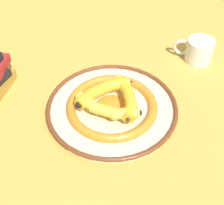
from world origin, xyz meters
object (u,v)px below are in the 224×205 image
object	(u,v)px
decorative_bowl	(112,107)
banana_c	(128,98)
coffee_mug	(199,50)
banana_b	(105,108)
banana_a	(103,90)

from	to	relation	value
decorative_bowl	banana_c	distance (m)	0.06
banana_c	coffee_mug	world-z (taller)	coffee_mug
banana_b	coffee_mug	size ratio (longest dim) A/B	1.45
banana_c	decorative_bowl	bearing A→B (deg)	83.80
banana_c	banana_b	bearing A→B (deg)	112.63
coffee_mug	banana_b	bearing A→B (deg)	61.37
banana_a	banana_c	bearing A→B (deg)	120.51
banana_a	banana_c	distance (m)	0.08
coffee_mug	decorative_bowl	bearing A→B (deg)	59.20
banana_a	coffee_mug	xyz separation A→B (m)	(-0.38, 0.05, -0.01)
banana_a	banana_b	bearing A→B (deg)	60.78
banana_a	banana_c	world-z (taller)	banana_a
decorative_bowl	banana_b	bearing A→B (deg)	21.11
banana_a	banana_b	size ratio (longest dim) A/B	1.08
banana_c	coffee_mug	distance (m)	0.35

